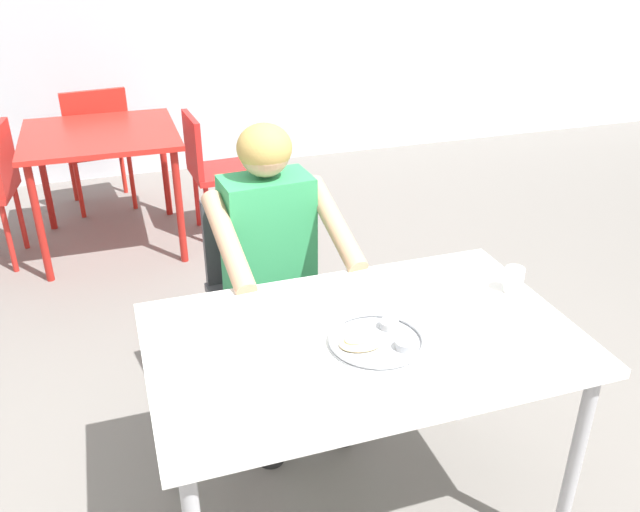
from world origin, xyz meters
TOP-DOWN VIEW (x-y plane):
  - table_foreground at (0.04, 0.01)m, footprint 1.27×0.79m
  - thali_tray at (0.06, -0.04)m, footprint 0.28×0.28m
  - drinking_cup at (0.61, 0.10)m, footprint 0.06×0.06m
  - chair_foreground at (-0.06, 0.89)m, footprint 0.47×0.45m
  - diner_foreground at (-0.05, 0.67)m, footprint 0.52×0.57m
  - table_background_red at (-0.64, 2.51)m, footprint 0.89×0.88m
  - chair_red_right at (0.00, 2.48)m, footprint 0.42×0.42m
  - chair_red_far at (-0.67, 3.13)m, footprint 0.49×0.48m

SIDE VIEW (x-z plane):
  - chair_red_right at x=0.00m, z-range 0.07..0.86m
  - chair_foreground at x=-0.06m, z-range 0.07..0.91m
  - chair_red_far at x=-0.67m, z-range 0.06..0.93m
  - table_background_red at x=-0.64m, z-range 0.28..1.02m
  - table_foreground at x=0.04m, z-range 0.30..1.05m
  - diner_foreground at x=-0.05m, z-range 0.12..1.31m
  - thali_tray at x=0.06m, z-range 0.74..0.77m
  - drinking_cup at x=0.61m, z-range 0.75..0.84m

